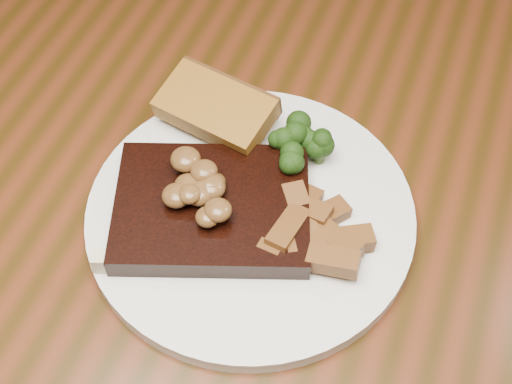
% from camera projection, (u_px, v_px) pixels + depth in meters
% --- Properties ---
extents(dining_table, '(1.60, 0.90, 0.75)m').
position_uv_depth(dining_table, '(248.00, 248.00, 0.77)').
color(dining_table, '#461E0E').
rests_on(dining_table, ground).
extents(chair_far, '(0.43, 0.43, 0.89)m').
position_uv_depth(chair_far, '(483.00, 32.00, 1.22)').
color(chair_far, black).
rests_on(chair_far, ground).
extents(plate, '(0.32, 0.32, 0.01)m').
position_uv_depth(plate, '(251.00, 216.00, 0.67)').
color(plate, silver).
rests_on(plate, dining_table).
extents(steak, '(0.21, 0.19, 0.03)m').
position_uv_depth(steak, '(212.00, 209.00, 0.65)').
color(steak, black).
rests_on(steak, plate).
extents(steak_bone, '(0.16, 0.07, 0.02)m').
position_uv_depth(steak_bone, '(186.00, 265.00, 0.62)').
color(steak_bone, beige).
rests_on(steak_bone, plate).
extents(mushroom_pile, '(0.08, 0.08, 0.03)m').
position_uv_depth(mushroom_pile, '(210.00, 183.00, 0.64)').
color(mushroom_pile, brown).
rests_on(mushroom_pile, steak).
extents(garlic_bread, '(0.12, 0.08, 0.02)m').
position_uv_depth(garlic_bread, '(216.00, 122.00, 0.72)').
color(garlic_bread, '#8A6219').
rests_on(garlic_bread, plate).
extents(potato_wedges, '(0.10, 0.10, 0.02)m').
position_uv_depth(potato_wedges, '(308.00, 238.00, 0.64)').
color(potato_wedges, brown).
rests_on(potato_wedges, plate).
extents(broccoli_cluster, '(0.07, 0.07, 0.04)m').
position_uv_depth(broccoli_cluster, '(310.00, 157.00, 0.68)').
color(broccoli_cluster, '#18340B').
rests_on(broccoli_cluster, plate).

